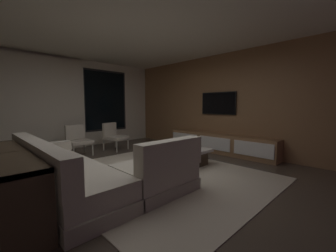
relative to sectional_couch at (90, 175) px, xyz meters
name	(u,v)px	position (x,y,z in m)	size (l,w,h in m)	color
floor	(139,178)	(0.90, 0.06, -0.29)	(9.20, 9.20, 0.00)	#473D33
back_wall_with_window	(63,104)	(0.84, 3.67, 1.05)	(6.60, 0.30, 2.70)	beige
media_wall	(228,103)	(3.96, 0.06, 1.06)	(0.12, 7.80, 2.70)	#8E6642
ceiling	(136,20)	(0.90, 0.06, 2.41)	(8.20, 8.20, 0.00)	beige
area_rug	(157,174)	(1.25, -0.04, -0.28)	(3.20, 3.80, 0.01)	beige
sectional_couch	(90,175)	(0.00, 0.00, 0.00)	(1.98, 2.50, 0.82)	#A49C8C
coffee_table	(176,157)	(1.96, 0.15, -0.10)	(1.16, 1.16, 0.36)	#3F3122
book_stack_on_coffee_table	(173,145)	(2.08, 0.33, 0.12)	(0.26, 0.18, 0.11)	#D85B84
accent_chair_near_window	(114,135)	(1.83, 2.54, 0.14)	(0.68, 0.69, 0.78)	#B2ADA0
accent_chair_by_curtain	(77,138)	(0.82, 2.58, 0.14)	(0.55, 0.57, 0.78)	#B2ADA0
media_console	(220,144)	(3.67, 0.11, -0.04)	(0.46, 3.10, 0.52)	#8E6642
mounted_tv	(218,103)	(3.86, 0.31, 1.06)	(0.05, 1.07, 0.62)	black
console_table_behind_couch	(10,180)	(-0.91, 0.13, 0.12)	(0.40, 2.10, 0.74)	#3F3122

